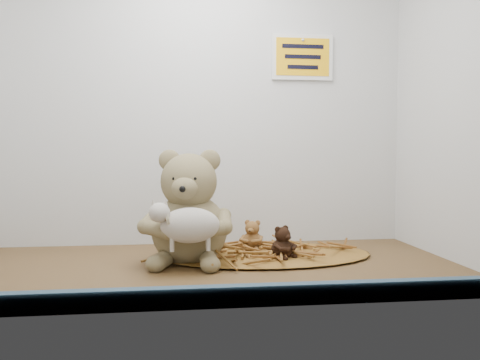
{
  "coord_description": "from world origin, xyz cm",
  "views": [
    {
      "loc": [
        -5.07,
        -107.45,
        25.88
      ],
      "look_at": [
        8.04,
        1.61,
        20.13
      ],
      "focal_mm": 35.0,
      "sensor_mm": 36.0,
      "label": 1
    }
  ],
  "objects": [
    {
      "name": "front_rail",
      "position": [
        0.0,
        -28.8,
        1.8
      ],
      "size": [
        119.28,
        2.2,
        3.6
      ],
      "primitive_type": "cube",
      "color": "#375369",
      "rests_on": "shelf_floor"
    },
    {
      "name": "straw_bed",
      "position": [
        15.89,
        9.78,
        0.53
      ],
      "size": [
        54.31,
        31.54,
        1.05
      ],
      "primitive_type": "ellipsoid",
      "color": "brown",
      "rests_on": "shelf_floor"
    },
    {
      "name": "main_teddy",
      "position": [
        -3.8,
        5.36,
        13.67
      ],
      "size": [
        25.76,
        26.75,
        27.35
      ],
      "primitive_type": null,
      "rotation": [
        0.0,
        0.0,
        -0.17
      ],
      "color": "#897B54",
      "rests_on": "shelf_floor"
    },
    {
      "name": "toy_lamb",
      "position": [
        -3.8,
        -4.44,
        10.49
      ],
      "size": [
        17.11,
        10.44,
        11.05
      ],
      "primitive_type": null,
      "color": "beige",
      "rests_on": "main_teddy"
    },
    {
      "name": "mini_teddy_brown",
      "position": [
        18.74,
        4.14,
        5.0
      ],
      "size": [
        9.11,
        9.18,
        7.89
      ],
      "primitive_type": null,
      "rotation": [
        0.0,
        0.0,
        0.64
      ],
      "color": "black",
      "rests_on": "straw_bed"
    },
    {
      "name": "mini_teddy_tan",
      "position": [
        13.04,
        15.43,
        4.98
      ],
      "size": [
        8.41,
        8.6,
        7.86
      ],
      "primitive_type": null,
      "rotation": [
        0.0,
        0.0,
        -0.39
      ],
      "color": "#946030",
      "rests_on": "straw_bed"
    },
    {
      "name": "wall_sign",
      "position": [
        30.0,
        29.4,
        55.0
      ],
      "size": [
        16.0,
        1.2,
        11.0
      ],
      "primitive_type": "cube",
      "color": "orange",
      "rests_on": "back_wall"
    },
    {
      "name": "alcove_shell",
      "position": [
        0.0,
        9.0,
        45.0
      ],
      "size": [
        120.4,
        60.2,
        90.4
      ],
      "color": "#482F19",
      "rests_on": "ground"
    }
  ]
}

